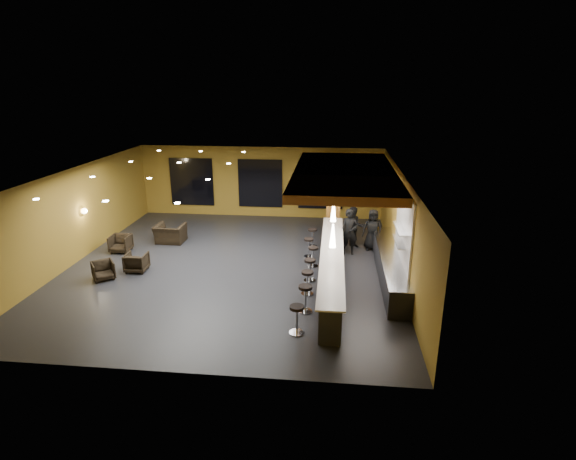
# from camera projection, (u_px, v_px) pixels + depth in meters

# --- Properties ---
(floor) EXTENTS (12.00, 13.00, 0.10)m
(floor) POSITION_uv_depth(u_px,v_px,m) (234.00, 267.00, 16.78)
(floor) COLOR #232326
(floor) RESTS_ON ground
(ceiling) EXTENTS (12.00, 13.00, 0.10)m
(ceiling) POSITION_uv_depth(u_px,v_px,m) (230.00, 172.00, 15.64)
(ceiling) COLOR black
(wall_back) EXTENTS (12.00, 0.10, 3.50)m
(wall_back) POSITION_uv_depth(u_px,v_px,m) (261.00, 182.00, 22.39)
(wall_back) COLOR olive
(wall_back) RESTS_ON floor
(wall_front) EXTENTS (12.00, 0.10, 3.50)m
(wall_front) POSITION_uv_depth(u_px,v_px,m) (167.00, 307.00, 10.03)
(wall_front) COLOR olive
(wall_front) RESTS_ON floor
(wall_left) EXTENTS (0.10, 13.00, 3.50)m
(wall_left) POSITION_uv_depth(u_px,v_px,m) (73.00, 216.00, 16.80)
(wall_left) COLOR olive
(wall_left) RESTS_ON floor
(wall_right) EXTENTS (0.10, 13.00, 3.50)m
(wall_right) POSITION_uv_depth(u_px,v_px,m) (402.00, 226.00, 15.62)
(wall_right) COLOR olive
(wall_right) RESTS_ON floor
(wood_soffit) EXTENTS (3.60, 8.00, 0.28)m
(wood_soffit) POSITION_uv_depth(u_px,v_px,m) (344.00, 174.00, 16.25)
(wood_soffit) COLOR #BA6C36
(wood_soffit) RESTS_ON ceiling
(window_left) EXTENTS (2.20, 0.06, 2.40)m
(window_left) POSITION_uv_depth(u_px,v_px,m) (192.00, 182.00, 22.64)
(window_left) COLOR black
(window_left) RESTS_ON wall_back
(window_center) EXTENTS (2.20, 0.06, 2.40)m
(window_center) POSITION_uv_depth(u_px,v_px,m) (260.00, 183.00, 22.30)
(window_center) COLOR black
(window_center) RESTS_ON wall_back
(window_right) EXTENTS (2.20, 0.06, 2.40)m
(window_right) POSITION_uv_depth(u_px,v_px,m) (321.00, 185.00, 22.01)
(window_right) COLOR black
(window_right) RESTS_ON wall_back
(tile_backsplash) EXTENTS (0.06, 3.20, 2.40)m
(tile_backsplash) POSITION_uv_depth(u_px,v_px,m) (404.00, 228.00, 14.60)
(tile_backsplash) COLOR white
(tile_backsplash) RESTS_ON wall_right
(bar_counter) EXTENTS (0.60, 8.00, 1.00)m
(bar_counter) POSITION_uv_depth(u_px,v_px,m) (332.00, 268.00, 15.31)
(bar_counter) COLOR black
(bar_counter) RESTS_ON floor
(bar_top) EXTENTS (0.78, 8.10, 0.05)m
(bar_top) POSITION_uv_depth(u_px,v_px,m) (332.00, 253.00, 15.14)
(bar_top) COLOR white
(bar_top) RESTS_ON bar_counter
(prep_counter) EXTENTS (0.70, 6.00, 0.86)m
(prep_counter) POSITION_uv_depth(u_px,v_px,m) (389.00, 266.00, 15.60)
(prep_counter) COLOR black
(prep_counter) RESTS_ON floor
(prep_top) EXTENTS (0.72, 6.00, 0.03)m
(prep_top) POSITION_uv_depth(u_px,v_px,m) (390.00, 254.00, 15.46)
(prep_top) COLOR silver
(prep_top) RESTS_ON prep_counter
(wall_shelf_lower) EXTENTS (0.30, 1.50, 0.03)m
(wall_shelf_lower) POSITION_uv_depth(u_px,v_px,m) (400.00, 242.00, 14.56)
(wall_shelf_lower) COLOR silver
(wall_shelf_lower) RESTS_ON wall_right
(wall_shelf_upper) EXTENTS (0.30, 1.50, 0.03)m
(wall_shelf_upper) POSITION_uv_depth(u_px,v_px,m) (401.00, 228.00, 14.41)
(wall_shelf_upper) COLOR silver
(wall_shelf_upper) RESTS_ON wall_right
(column) EXTENTS (0.60, 0.60, 3.50)m
(column) POSITION_uv_depth(u_px,v_px,m) (334.00, 199.00, 19.25)
(column) COLOR #915C20
(column) RESTS_ON floor
(wall_sconce) EXTENTS (0.22, 0.22, 0.22)m
(wall_sconce) POSITION_uv_depth(u_px,v_px,m) (84.00, 211.00, 17.23)
(wall_sconce) COLOR #FFE5B2
(wall_sconce) RESTS_ON wall_left
(pendant_0) EXTENTS (0.20, 0.20, 0.70)m
(pendant_0) POSITION_uv_depth(u_px,v_px,m) (333.00, 236.00, 12.83)
(pendant_0) COLOR white
(pendant_0) RESTS_ON wood_soffit
(pendant_1) EXTENTS (0.20, 0.20, 0.70)m
(pendant_1) POSITION_uv_depth(u_px,v_px,m) (333.00, 212.00, 15.19)
(pendant_1) COLOR white
(pendant_1) RESTS_ON wood_soffit
(pendant_2) EXTENTS (0.20, 0.20, 0.70)m
(pendant_2) POSITION_uv_depth(u_px,v_px,m) (334.00, 194.00, 17.55)
(pendant_2) COLOR white
(pendant_2) RESTS_ON wood_soffit
(staff_a) EXTENTS (0.69, 0.47, 1.84)m
(staff_a) POSITION_uv_depth(u_px,v_px,m) (349.00, 232.00, 17.60)
(staff_a) COLOR black
(staff_a) RESTS_ON floor
(staff_b) EXTENTS (0.84, 0.66, 1.72)m
(staff_b) POSITION_uv_depth(u_px,v_px,m) (354.00, 227.00, 18.34)
(staff_b) COLOR black
(staff_b) RESTS_ON floor
(staff_c) EXTENTS (0.85, 0.58, 1.68)m
(staff_c) POSITION_uv_depth(u_px,v_px,m) (372.00, 230.00, 18.11)
(staff_c) COLOR black
(staff_c) RESTS_ON floor
(armchair_a) EXTENTS (0.97, 0.98, 0.64)m
(armchair_a) POSITION_uv_depth(u_px,v_px,m) (103.00, 270.00, 15.53)
(armchair_a) COLOR black
(armchair_a) RESTS_ON floor
(armchair_b) EXTENTS (0.75, 0.77, 0.68)m
(armchair_b) POSITION_uv_depth(u_px,v_px,m) (137.00, 262.00, 16.19)
(armchair_b) COLOR black
(armchair_b) RESTS_ON floor
(armchair_c) EXTENTS (0.77, 0.79, 0.70)m
(armchair_c) POSITION_uv_depth(u_px,v_px,m) (121.00, 243.00, 18.01)
(armchair_c) COLOR black
(armchair_c) RESTS_ON floor
(armchair_d) EXTENTS (1.22, 1.07, 0.78)m
(armchair_d) POSITION_uv_depth(u_px,v_px,m) (170.00, 234.00, 19.05)
(armchair_d) COLOR black
(armchair_d) RESTS_ON floor
(bar_stool_0) EXTENTS (0.42, 0.42, 0.83)m
(bar_stool_0) POSITION_uv_depth(u_px,v_px,m) (297.00, 316.00, 12.11)
(bar_stool_0) COLOR silver
(bar_stool_0) RESTS_ON floor
(bar_stool_1) EXTENTS (0.43, 0.43, 0.85)m
(bar_stool_1) POSITION_uv_depth(u_px,v_px,m) (305.00, 295.00, 13.25)
(bar_stool_1) COLOR silver
(bar_stool_1) RESTS_ON floor
(bar_stool_2) EXTENTS (0.40, 0.40, 0.80)m
(bar_stool_2) POSITION_uv_depth(u_px,v_px,m) (307.00, 280.00, 14.35)
(bar_stool_2) COLOR silver
(bar_stool_2) RESTS_ON floor
(bar_stool_3) EXTENTS (0.40, 0.40, 0.80)m
(bar_stool_3) POSITION_uv_depth(u_px,v_px,m) (310.00, 267.00, 15.31)
(bar_stool_3) COLOR silver
(bar_stool_3) RESTS_ON floor
(bar_stool_4) EXTENTS (0.39, 0.39, 0.77)m
(bar_stool_4) POSITION_uv_depth(u_px,v_px,m) (313.00, 254.00, 16.52)
(bar_stool_4) COLOR silver
(bar_stool_4) RESTS_ON floor
(bar_stool_5) EXTENTS (0.39, 0.39, 0.76)m
(bar_stool_5) POSITION_uv_depth(u_px,v_px,m) (309.00, 245.00, 17.43)
(bar_stool_5) COLOR silver
(bar_stool_5) RESTS_ON floor
(bar_stool_6) EXTENTS (0.40, 0.40, 0.78)m
(bar_stool_6) POSITION_uv_depth(u_px,v_px,m) (312.00, 235.00, 18.50)
(bar_stool_6) COLOR silver
(bar_stool_6) RESTS_ON floor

